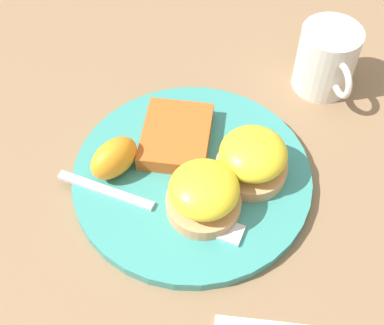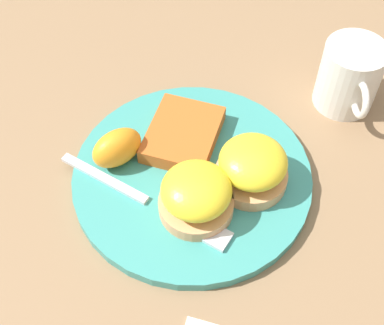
# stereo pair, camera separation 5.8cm
# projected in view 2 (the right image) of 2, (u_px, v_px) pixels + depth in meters

# --- Properties ---
(ground_plane) EXTENTS (1.10, 1.10, 0.00)m
(ground_plane) POSITION_uv_depth(u_px,v_px,m) (192.00, 180.00, 0.61)
(ground_plane) COLOR #846647
(plate) EXTENTS (0.27, 0.27, 0.01)m
(plate) POSITION_uv_depth(u_px,v_px,m) (192.00, 177.00, 0.61)
(plate) COLOR teal
(plate) RESTS_ON ground_plane
(sandwich_benedict_left) EXTENTS (0.08, 0.08, 0.06)m
(sandwich_benedict_left) POSITION_uv_depth(u_px,v_px,m) (192.00, 196.00, 0.55)
(sandwich_benedict_left) COLOR tan
(sandwich_benedict_left) RESTS_ON plate
(sandwich_benedict_right) EXTENTS (0.08, 0.08, 0.06)m
(sandwich_benedict_right) POSITION_uv_depth(u_px,v_px,m) (252.00, 167.00, 0.57)
(sandwich_benedict_right) COLOR tan
(sandwich_benedict_right) RESTS_ON plate
(hashbrown_patty) EXTENTS (0.12, 0.11, 0.02)m
(hashbrown_patty) POSITION_uv_depth(u_px,v_px,m) (183.00, 134.00, 0.62)
(hashbrown_patty) COLOR #B65720
(hashbrown_patty) RESTS_ON plate
(orange_wedge) EXTENTS (0.06, 0.07, 0.04)m
(orange_wedge) POSITION_uv_depth(u_px,v_px,m) (117.00, 148.00, 0.60)
(orange_wedge) COLOR orange
(orange_wedge) RESTS_ON plate
(fork) EXTENTS (0.14, 0.18, 0.00)m
(fork) POSITION_uv_depth(u_px,v_px,m) (153.00, 203.00, 0.58)
(fork) COLOR silver
(fork) RESTS_ON plate
(cup) EXTENTS (0.10, 0.07, 0.09)m
(cup) POSITION_uv_depth(u_px,v_px,m) (350.00, 77.00, 0.65)
(cup) COLOR silver
(cup) RESTS_ON ground_plane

